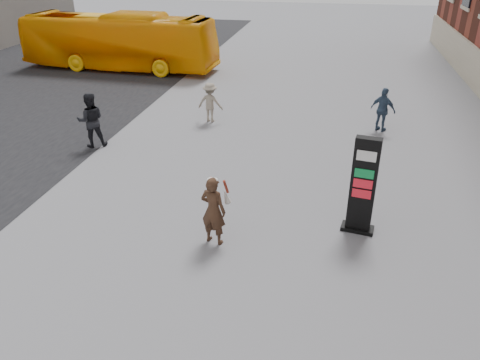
% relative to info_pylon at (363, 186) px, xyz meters
% --- Properties ---
extents(ground, '(100.00, 100.00, 0.00)m').
position_rel_info_pylon_xyz_m(ground, '(-3.64, -1.35, -1.22)').
color(ground, '#9E9EA3').
extents(info_pylon, '(0.84, 0.51, 2.45)m').
position_rel_info_pylon_xyz_m(info_pylon, '(0.00, 0.00, 0.00)').
color(info_pylon, black).
rests_on(info_pylon, ground).
extents(woman, '(0.75, 0.71, 1.71)m').
position_rel_info_pylon_xyz_m(woman, '(-3.35, -1.18, -0.35)').
color(woman, '#311E16').
rests_on(woman, ground).
extents(bus, '(10.94, 3.08, 3.02)m').
position_rel_info_pylon_xyz_m(bus, '(-12.61, 14.30, 0.28)').
color(bus, '#FFAA08').
rests_on(bus, road).
extents(pedestrian_a, '(1.14, 1.05, 1.88)m').
position_rel_info_pylon_xyz_m(pedestrian_a, '(-8.90, 3.69, -0.28)').
color(pedestrian_a, black).
rests_on(pedestrian_a, ground).
extents(pedestrian_b, '(1.05, 0.66, 1.55)m').
position_rel_info_pylon_xyz_m(pedestrian_b, '(-5.54, 6.93, -0.45)').
color(pedestrian_b, gray).
rests_on(pedestrian_b, ground).
extents(pedestrian_c, '(1.03, 0.83, 1.64)m').
position_rel_info_pylon_xyz_m(pedestrian_c, '(1.00, 7.18, -0.40)').
color(pedestrian_c, '#374B63').
rests_on(pedestrian_c, ground).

